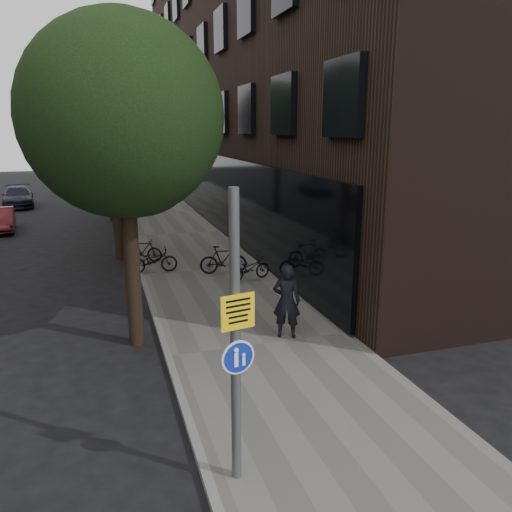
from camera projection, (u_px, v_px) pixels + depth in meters
name	position (u px, v px, depth m)	size (l,w,h in m)	color
ground	(310.00, 428.00, 8.68)	(120.00, 120.00, 0.00)	black
sidewalk	(206.00, 271.00, 17.97)	(4.50, 60.00, 0.12)	#63615C
curb_edge	(142.00, 276.00, 17.32)	(0.15, 60.00, 0.13)	slate
building_right_dark_brick	(298.00, 59.00, 29.24)	(12.00, 40.00, 18.00)	black
street_tree_near	(126.00, 126.00, 10.96)	(4.40, 4.40, 7.50)	black
street_tree_mid	(113.00, 127.00, 18.82)	(5.00, 5.00, 7.80)	black
street_tree_far	(107.00, 127.00, 27.13)	(5.00, 5.00, 7.80)	black
signpost	(235.00, 341.00, 6.77)	(0.48, 0.14, 4.22)	#595B5E
pedestrian	(287.00, 301.00, 11.96)	(0.67, 0.44, 1.83)	black
parked_bike_facade_near	(250.00, 268.00, 16.64)	(0.54, 1.55, 0.81)	black
parked_bike_facade_far	(223.00, 260.00, 17.38)	(0.47, 1.65, 0.99)	black
parked_bike_curb_near	(153.00, 260.00, 17.48)	(0.59, 1.69, 0.89)	black
parked_bike_curb_far	(143.00, 250.00, 18.90)	(0.42, 1.48, 0.89)	black
parked_car_mid	(1.00, 220.00, 25.09)	(1.25, 3.58, 1.18)	maroon
parked_car_far	(18.00, 197.00, 33.04)	(1.84, 4.53, 1.32)	black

